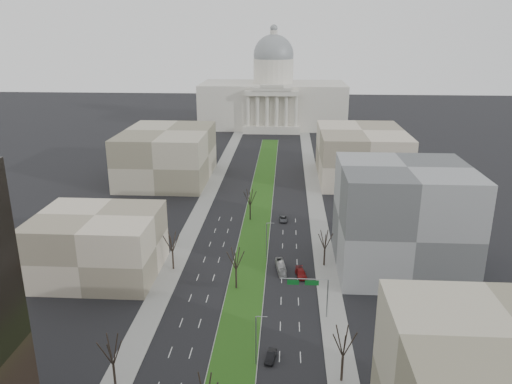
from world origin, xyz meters
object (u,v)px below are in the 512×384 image
at_px(car_red, 301,273).
at_px(box_van, 281,267).
at_px(car_grey_far, 283,219).
at_px(car_black, 271,356).

height_order(car_red, box_van, box_van).
bearing_deg(box_van, car_red, -35.59).
bearing_deg(car_grey_far, car_black, -93.12).
relative_size(car_red, car_grey_far, 1.10).
relative_size(car_black, car_grey_far, 0.87).
bearing_deg(car_grey_far, car_red, -84.62).
height_order(car_black, car_red, car_red).
xyz_separation_m(car_black, box_van, (1.17, 32.06, 0.34)).
xyz_separation_m(car_grey_far, box_van, (-0.21, -31.18, 0.36)).
distance_m(car_black, car_red, 30.30).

